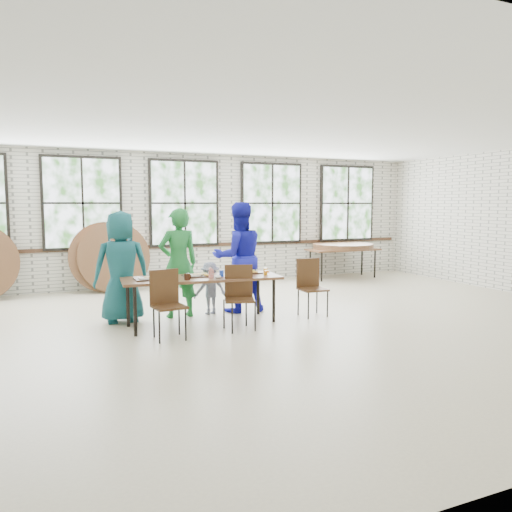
{
  "coord_description": "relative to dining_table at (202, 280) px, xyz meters",
  "views": [
    {
      "loc": [
        -3.11,
        -6.65,
        1.85
      ],
      "look_at": [
        0.0,
        0.4,
        1.05
      ],
      "focal_mm": 35.0,
      "sensor_mm": 36.0,
      "label": 1
    }
  ],
  "objects": [
    {
      "name": "round_tops_leaning",
      "position": [
        -2.14,
        3.54,
        0.05
      ],
      "size": [
        4.06,
        0.48,
        1.5
      ],
      "color": "brown",
      "rests_on": "ground"
    },
    {
      "name": "toddler",
      "position": [
        0.35,
        0.65,
        -0.25
      ],
      "size": [
        0.6,
        0.38,
        0.88
      ],
      "primitive_type": "imported",
      "rotation": [
        0.0,
        0.0,
        3.24
      ],
      "color": "#151F43",
      "rests_on": "ground"
    },
    {
      "name": "adult_teal",
      "position": [
        -1.11,
        0.65,
        0.19
      ],
      "size": [
        0.87,
        0.58,
        1.75
      ],
      "primitive_type": "imported",
      "rotation": [
        0.0,
        0.0,
        3.12
      ],
      "color": "#1D636E",
      "rests_on": "ground"
    },
    {
      "name": "adult_blue",
      "position": [
        0.87,
        0.65,
        0.25
      ],
      "size": [
        0.96,
        0.77,
        1.89
      ],
      "primitive_type": "imported",
      "rotation": [
        0.0,
        0.0,
        3.08
      ],
      "color": "#191CB3",
      "rests_on": "ground"
    },
    {
      "name": "chair_spare",
      "position": [
        1.85,
        -0.11,
        -0.13
      ],
      "size": [
        0.44,
        0.43,
        0.95
      ],
      "rotation": [
        0.0,
        0.0,
        -0.06
      ],
      "color": "#462C17",
      "rests_on": "ground"
    },
    {
      "name": "chair_near_left",
      "position": [
        -0.69,
        -0.55,
        -0.13
      ],
      "size": [
        0.46,
        0.45,
        0.95
      ],
      "rotation": [
        0.0,
        0.0,
        0.12
      ],
      "color": "#462C17",
      "rests_on": "ground"
    },
    {
      "name": "storage_table",
      "position": [
        4.71,
        3.23,
        -0.0
      ],
      "size": [
        1.82,
        0.79,
        0.74
      ],
      "rotation": [
        0.0,
        0.0,
        -0.02
      ],
      "color": "brown",
      "rests_on": "ground"
    },
    {
      "name": "room",
      "position": [
        0.81,
        3.82,
        1.14
      ],
      "size": [
        12.0,
        12.0,
        12.0
      ],
      "color": "beige",
      "rests_on": "ground"
    },
    {
      "name": "chair_near_right",
      "position": [
        0.42,
        -0.47,
        -0.13
      ],
      "size": [
        0.53,
        0.52,
        0.95
      ],
      "rotation": [
        0.0,
        0.0,
        -0.33
      ],
      "color": "#462C17",
      "rests_on": "ground"
    },
    {
      "name": "tabletop_clutter",
      "position": [
        0.1,
        -0.04,
        0.08
      ],
      "size": [
        2.02,
        0.58,
        0.11
      ],
      "color": "black",
      "rests_on": "dining_table"
    },
    {
      "name": "adult_green",
      "position": [
        -0.2,
        0.65,
        0.21
      ],
      "size": [
        0.66,
        0.45,
        1.79
      ],
      "primitive_type": "imported",
      "rotation": [
        0.0,
        0.0,
        3.17
      ],
      "color": "#207A34",
      "rests_on": "ground"
    },
    {
      "name": "round_tops_stacked",
      "position": [
        4.71,
        3.23,
        0.12
      ],
      "size": [
        1.5,
        1.5,
        0.13
      ],
      "color": "brown",
      "rests_on": "storage_table"
    },
    {
      "name": "dining_table",
      "position": [
        0.0,
        0.0,
        0.0
      ],
      "size": [
        2.46,
        1.02,
        0.74
      ],
      "rotation": [
        0.0,
        0.0,
        -0.09
      ],
      "color": "brown",
      "rests_on": "ground"
    }
  ]
}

